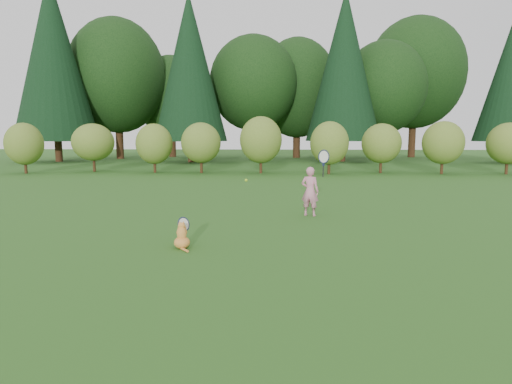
# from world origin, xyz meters

# --- Properties ---
(ground) EXTENTS (100.00, 100.00, 0.00)m
(ground) POSITION_xyz_m (0.00, 0.00, 0.00)
(ground) COLOR #1F5317
(ground) RESTS_ON ground
(shrub_row) EXTENTS (28.00, 3.00, 2.80)m
(shrub_row) POSITION_xyz_m (0.00, 13.00, 1.40)
(shrub_row) COLOR #556F22
(shrub_row) RESTS_ON ground
(woodland_backdrop) EXTENTS (48.00, 10.00, 15.00)m
(woodland_backdrop) POSITION_xyz_m (0.00, 23.00, 7.50)
(woodland_backdrop) COLOR black
(woodland_backdrop) RESTS_ON ground
(child) EXTENTS (0.68, 0.45, 1.75)m
(child) POSITION_xyz_m (1.43, 1.85, 0.61)
(child) COLOR pink
(child) RESTS_ON ground
(cat) EXTENTS (0.38, 0.68, 0.62)m
(cat) POSITION_xyz_m (-0.95, -1.20, 0.24)
(cat) COLOR orange
(cat) RESTS_ON ground
(tennis_ball) EXTENTS (0.07, 0.07, 0.07)m
(tennis_ball) POSITION_xyz_m (-0.06, 1.47, 0.88)
(tennis_ball) COLOR #B6DE1A
(tennis_ball) RESTS_ON ground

